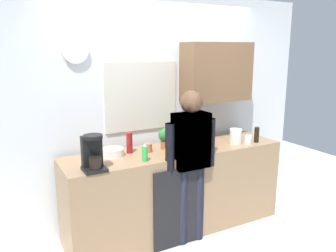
{
  "coord_description": "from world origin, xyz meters",
  "views": [
    {
      "loc": [
        -1.77,
        -2.78,
        1.99
      ],
      "look_at": [
        -0.12,
        0.25,
        1.21
      ],
      "focal_mm": 36.53,
      "sensor_mm": 36.0,
      "label": 1
    }
  ],
  "objects_px": {
    "bottle_amber_beer": "(179,141)",
    "bottle_red_vinegar": "(129,143)",
    "cup_terracotta_mug": "(148,148)",
    "potted_plant": "(165,137)",
    "storage_canister": "(236,136)",
    "bottle_clear_soda": "(207,133)",
    "dish_soap": "(145,153)",
    "person_guest": "(191,155)",
    "cup_white_mug": "(248,140)",
    "mixing_bowl": "(113,152)",
    "coffee_maker": "(93,154)",
    "bottle_green_wine": "(190,133)",
    "person_at_sink": "(191,155)",
    "cup_yellow_cup": "(168,153)",
    "bottle_dark_sauce": "(257,135)"
  },
  "relations": [
    {
      "from": "coffee_maker",
      "to": "bottle_dark_sauce",
      "type": "distance_m",
      "value": 1.94
    },
    {
      "from": "bottle_amber_beer",
      "to": "bottle_red_vinegar",
      "type": "bearing_deg",
      "value": 157.08
    },
    {
      "from": "person_at_sink",
      "to": "cup_yellow_cup",
      "type": "bearing_deg",
      "value": 149.53
    },
    {
      "from": "coffee_maker",
      "to": "bottle_green_wine",
      "type": "bearing_deg",
      "value": 11.79
    },
    {
      "from": "cup_white_mug",
      "to": "mixing_bowl",
      "type": "relative_size",
      "value": 0.43
    },
    {
      "from": "bottle_green_wine",
      "to": "mixing_bowl",
      "type": "bearing_deg",
      "value": 176.29
    },
    {
      "from": "bottle_red_vinegar",
      "to": "bottle_clear_soda",
      "type": "height_order",
      "value": "bottle_clear_soda"
    },
    {
      "from": "storage_canister",
      "to": "person_at_sink",
      "type": "distance_m",
      "value": 0.75
    },
    {
      "from": "coffee_maker",
      "to": "person_at_sink",
      "type": "xyz_separation_m",
      "value": [
        0.97,
        -0.1,
        -0.13
      ]
    },
    {
      "from": "bottle_dark_sauce",
      "to": "bottle_green_wine",
      "type": "bearing_deg",
      "value": 162.97
    },
    {
      "from": "bottle_amber_beer",
      "to": "cup_white_mug",
      "type": "height_order",
      "value": "bottle_amber_beer"
    },
    {
      "from": "cup_terracotta_mug",
      "to": "potted_plant",
      "type": "distance_m",
      "value": 0.23
    },
    {
      "from": "bottle_clear_soda",
      "to": "bottle_green_wine",
      "type": "distance_m",
      "value": 0.19
    },
    {
      "from": "bottle_green_wine",
      "to": "person_at_sink",
      "type": "distance_m",
      "value": 0.42
    },
    {
      "from": "bottle_clear_soda",
      "to": "cup_terracotta_mug",
      "type": "xyz_separation_m",
      "value": [
        -0.69,
        0.09,
        -0.09
      ]
    },
    {
      "from": "coffee_maker",
      "to": "cup_yellow_cup",
      "type": "height_order",
      "value": "coffee_maker"
    },
    {
      "from": "bottle_red_vinegar",
      "to": "cup_white_mug",
      "type": "relative_size",
      "value": 2.32
    },
    {
      "from": "cup_terracotta_mug",
      "to": "person_guest",
      "type": "height_order",
      "value": "person_guest"
    },
    {
      "from": "cup_white_mug",
      "to": "dish_soap",
      "type": "height_order",
      "value": "dish_soap"
    },
    {
      "from": "bottle_dark_sauce",
      "to": "person_guest",
      "type": "bearing_deg",
      "value": -173.53
    },
    {
      "from": "person_guest",
      "to": "person_at_sink",
      "type": "bearing_deg",
      "value": 180.0
    },
    {
      "from": "storage_canister",
      "to": "person_at_sink",
      "type": "relative_size",
      "value": 0.11
    },
    {
      "from": "bottle_green_wine",
      "to": "dish_soap",
      "type": "distance_m",
      "value": 0.72
    },
    {
      "from": "bottle_dark_sauce",
      "to": "storage_canister",
      "type": "distance_m",
      "value": 0.26
    },
    {
      "from": "potted_plant",
      "to": "storage_canister",
      "type": "bearing_deg",
      "value": -13.21
    },
    {
      "from": "bottle_amber_beer",
      "to": "person_at_sink",
      "type": "height_order",
      "value": "person_at_sink"
    },
    {
      "from": "person_at_sink",
      "to": "person_guest",
      "type": "height_order",
      "value": "same"
    },
    {
      "from": "dish_soap",
      "to": "storage_canister",
      "type": "height_order",
      "value": "dish_soap"
    },
    {
      "from": "bottle_red_vinegar",
      "to": "mixing_bowl",
      "type": "bearing_deg",
      "value": -173.95
    },
    {
      "from": "coffee_maker",
      "to": "person_at_sink",
      "type": "relative_size",
      "value": 0.21
    },
    {
      "from": "bottle_green_wine",
      "to": "cup_terracotta_mug",
      "type": "xyz_separation_m",
      "value": [
        -0.51,
        0.02,
        -0.1
      ]
    },
    {
      "from": "potted_plant",
      "to": "person_at_sink",
      "type": "xyz_separation_m",
      "value": [
        0.09,
        -0.38,
        -0.11
      ]
    },
    {
      "from": "bottle_clear_soda",
      "to": "dish_soap",
      "type": "height_order",
      "value": "bottle_clear_soda"
    },
    {
      "from": "cup_white_mug",
      "to": "mixing_bowl",
      "type": "xyz_separation_m",
      "value": [
        -1.52,
        0.29,
        -0.01
      ]
    },
    {
      "from": "cup_yellow_cup",
      "to": "mixing_bowl",
      "type": "distance_m",
      "value": 0.56
    },
    {
      "from": "coffee_maker",
      "to": "person_guest",
      "type": "xyz_separation_m",
      "value": [
        0.97,
        -0.1,
        -0.13
      ]
    },
    {
      "from": "cup_yellow_cup",
      "to": "mixing_bowl",
      "type": "relative_size",
      "value": 0.39
    },
    {
      "from": "cup_yellow_cup",
      "to": "potted_plant",
      "type": "height_order",
      "value": "potted_plant"
    },
    {
      "from": "mixing_bowl",
      "to": "coffee_maker",
      "type": "bearing_deg",
      "value": -133.92
    },
    {
      "from": "coffee_maker",
      "to": "cup_white_mug",
      "type": "xyz_separation_m",
      "value": [
        1.81,
        0.01,
        -0.1
      ]
    },
    {
      "from": "coffee_maker",
      "to": "potted_plant",
      "type": "relative_size",
      "value": 1.43
    },
    {
      "from": "bottle_amber_beer",
      "to": "bottle_clear_soda",
      "type": "xyz_separation_m",
      "value": [
        0.39,
        0.05,
        0.02
      ]
    },
    {
      "from": "coffee_maker",
      "to": "cup_yellow_cup",
      "type": "relative_size",
      "value": 3.88
    },
    {
      "from": "bottle_dark_sauce",
      "to": "person_guest",
      "type": "relative_size",
      "value": 0.11
    },
    {
      "from": "bottle_dark_sauce",
      "to": "dish_soap",
      "type": "distance_m",
      "value": 1.43
    },
    {
      "from": "coffee_maker",
      "to": "storage_canister",
      "type": "distance_m",
      "value": 1.7
    },
    {
      "from": "bottle_amber_beer",
      "to": "mixing_bowl",
      "type": "height_order",
      "value": "bottle_amber_beer"
    },
    {
      "from": "cup_white_mug",
      "to": "cup_yellow_cup",
      "type": "bearing_deg",
      "value": -179.96
    },
    {
      "from": "bottle_dark_sauce",
      "to": "cup_white_mug",
      "type": "bearing_deg",
      "value": -179.33
    },
    {
      "from": "bottle_dark_sauce",
      "to": "bottle_green_wine",
      "type": "xyz_separation_m",
      "value": [
        -0.76,
        0.23,
        0.06
      ]
    }
  ]
}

